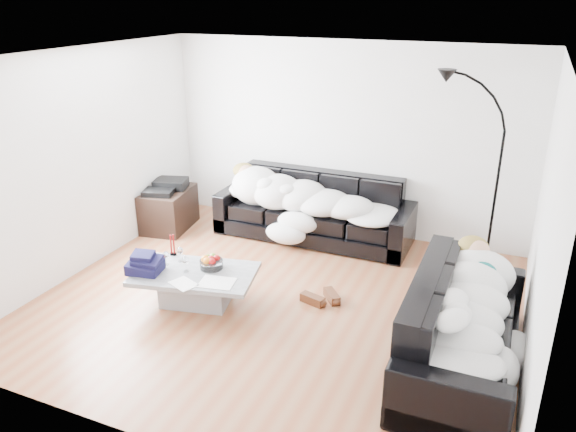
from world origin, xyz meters
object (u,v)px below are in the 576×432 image
at_px(sofa_back, 314,208).
at_px(candle_right, 174,245).
at_px(fruit_bowl, 211,262).
at_px(wine_glass_a, 180,254).
at_px(coffee_table, 196,287).
at_px(sleeper_back, 313,194).
at_px(shoes, 322,297).
at_px(candle_left, 171,245).
at_px(sofa_right, 464,325).
at_px(av_cabinet, 169,209).
at_px(sleeper_right, 467,304).
at_px(wine_glass_c, 186,264).
at_px(floor_lamp, 497,185).
at_px(wine_glass_b, 166,258).
at_px(stereo, 167,186).

bearing_deg(sofa_back, candle_right, -117.24).
distance_m(fruit_bowl, wine_glass_a, 0.40).
height_order(coffee_table, fruit_bowl, fruit_bowl).
height_order(sleeper_back, shoes, sleeper_back).
bearing_deg(shoes, candle_left, -142.85).
height_order(sofa_right, av_cabinet, sofa_right).
xyz_separation_m(sofa_back, sleeper_right, (2.24, -2.17, 0.21)).
bearing_deg(sofa_back, wine_glass_a, -112.40).
distance_m(sleeper_right, wine_glass_a, 3.07).
bearing_deg(sleeper_back, candle_left, -118.48).
xyz_separation_m(sofa_back, wine_glass_c, (-0.63, -2.18, 0.03)).
relative_size(sofa_right, shoes, 4.51).
relative_size(sleeper_back, coffee_table, 1.74).
height_order(sofa_back, sleeper_right, sleeper_right).
height_order(wine_glass_a, candle_left, candle_left).
bearing_deg(av_cabinet, sleeper_right, -30.36).
distance_m(sofa_right, sleeper_back, 3.09).
relative_size(fruit_bowl, candle_left, 1.02).
xyz_separation_m(coffee_table, wine_glass_c, (-0.09, -0.03, 0.28)).
height_order(sleeper_back, floor_lamp, floor_lamp).
relative_size(coffee_table, wine_glass_b, 8.24).
xyz_separation_m(candle_left, av_cabinet, (-1.01, 1.40, -0.21)).
height_order(sleeper_back, coffee_table, sleeper_back).
distance_m(sofa_right, fruit_bowl, 2.67).
bearing_deg(shoes, wine_glass_a, -138.38).
height_order(wine_glass_a, wine_glass_c, wine_glass_c).
distance_m(wine_glass_b, wine_glass_c, 0.29).
bearing_deg(sleeper_back, shoes, -65.50).
bearing_deg(wine_glass_c, stereo, 129.34).
bearing_deg(shoes, wine_glass_c, -129.22).
bearing_deg(wine_glass_c, sofa_back, 73.88).
xyz_separation_m(sleeper_back, coffee_table, (-0.54, -2.10, -0.46)).
relative_size(sofa_right, wine_glass_a, 12.84).
relative_size(sofa_right, candle_left, 8.73).
distance_m(sleeper_right, candle_left, 3.26).
relative_size(sofa_right, sleeper_back, 0.96).
relative_size(sleeper_back, wine_glass_a, 13.42).
distance_m(sofa_right, candle_left, 3.26).
bearing_deg(wine_glass_b, coffee_table, -4.19).
distance_m(wine_glass_c, stereo, 2.19).
xyz_separation_m(sofa_back, stereo, (-2.01, -0.50, 0.20)).
distance_m(wine_glass_c, candle_left, 0.47).
distance_m(sofa_right, sleeper_right, 0.21).
height_order(sofa_right, wine_glass_c, sofa_right).
relative_size(wine_glass_b, candle_right, 0.62).
bearing_deg(sleeper_right, av_cabinet, 68.55).
relative_size(candle_right, stereo, 0.57).
distance_m(stereo, floor_lamp, 4.34).
xyz_separation_m(shoes, floor_lamp, (1.57, 1.69, 0.98)).
bearing_deg(av_cabinet, sleeper_back, 3.58).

